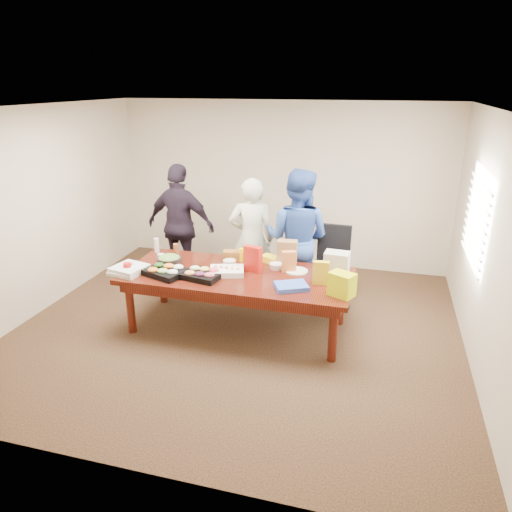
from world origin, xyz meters
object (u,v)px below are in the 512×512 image
(person_right, at_px, (297,239))
(person_center, at_px, (252,239))
(salad_bowl, at_px, (169,261))
(office_chair, at_px, (331,271))
(conference_table, at_px, (238,301))
(sheet_cake, at_px, (227,271))

(person_right, bearing_deg, person_center, 4.32)
(person_right, xyz_separation_m, salad_bowl, (-1.50, -0.86, -0.16))
(office_chair, xyz_separation_m, person_right, (-0.49, 0.02, 0.41))
(conference_table, xyz_separation_m, office_chair, (1.05, 0.90, 0.17))
(conference_table, relative_size, salad_bowl, 8.89)
(person_right, bearing_deg, sheet_cake, 63.49)
(person_right, distance_m, sheet_cake, 1.19)
(person_center, height_order, salad_bowl, person_center)
(sheet_cake, height_order, salad_bowl, salad_bowl)
(person_center, distance_m, person_right, 0.66)
(person_right, distance_m, salad_bowl, 1.73)
(conference_table, xyz_separation_m, person_right, (0.57, 0.92, 0.58))
(office_chair, height_order, person_right, person_right)
(person_center, distance_m, salad_bowl, 1.25)
(conference_table, bearing_deg, salad_bowl, 176.52)
(conference_table, height_order, person_center, person_center)
(person_center, relative_size, salad_bowl, 5.57)
(conference_table, height_order, sheet_cake, sheet_cake)
(salad_bowl, bearing_deg, sheet_cake, -7.04)
(person_center, bearing_deg, sheet_cake, 73.86)
(person_right, bearing_deg, office_chair, -172.85)
(person_center, bearing_deg, person_right, 160.82)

